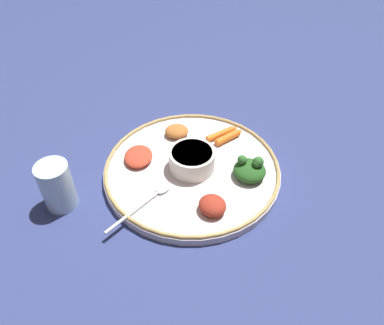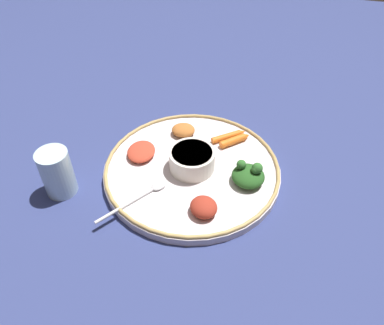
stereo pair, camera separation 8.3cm
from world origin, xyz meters
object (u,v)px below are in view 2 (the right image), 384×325
object	(u,v)px
carrot_outer	(229,136)
center_bowl	(192,159)
spoon	(143,195)
carrot_near_spoon	(235,140)
drinking_glass	(58,175)
greens_pile	(249,175)

from	to	relation	value
carrot_outer	center_bowl	bearing A→B (deg)	62.54
center_bowl	spoon	bearing A→B (deg)	53.81
center_bowl	carrot_near_spoon	distance (m)	0.13
carrot_near_spoon	drinking_glass	world-z (taller)	drinking_glass
center_bowl	carrot_outer	size ratio (longest dim) A/B	1.26
carrot_near_spoon	greens_pile	bearing A→B (deg)	111.53
spoon	greens_pile	world-z (taller)	greens_pile
spoon	carrot_near_spoon	size ratio (longest dim) A/B	2.05
carrot_near_spoon	carrot_outer	world-z (taller)	carrot_near_spoon
center_bowl	carrot_outer	bearing A→B (deg)	-117.46
spoon	drinking_glass	distance (m)	0.18
greens_pile	carrot_near_spoon	distance (m)	0.13
spoon	carrot_near_spoon	xyz separation A→B (m)	(-0.16, -0.21, 0.00)
drinking_glass	carrot_outer	bearing A→B (deg)	-143.88
center_bowl	spoon	distance (m)	0.13
spoon	carrot_outer	world-z (taller)	carrot_outer
center_bowl	spoon	size ratio (longest dim) A/B	0.69
carrot_near_spoon	drinking_glass	size ratio (longest dim) A/B	0.67
spoon	greens_pile	xyz separation A→B (m)	(-0.20, -0.09, 0.02)
center_bowl	drinking_glass	size ratio (longest dim) A/B	0.95
center_bowl	spoon	world-z (taller)	center_bowl
carrot_near_spoon	carrot_outer	distance (m)	0.02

